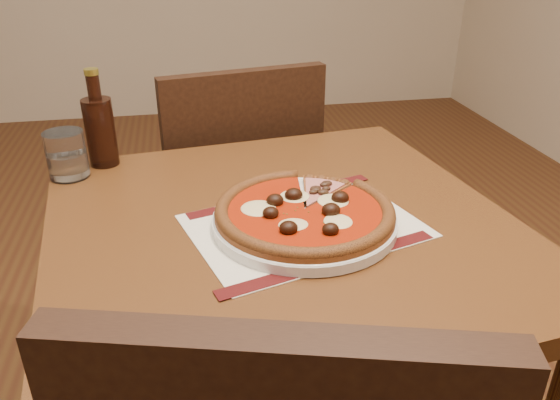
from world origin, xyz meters
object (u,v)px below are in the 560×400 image
object	(u,v)px
chair_far	(236,195)
bottle	(100,128)
plate	(304,221)
pizza	(305,211)
water_glass	(66,155)
table	(282,268)

from	to	relation	value
chair_far	bottle	bearing A→B (deg)	29.28
chair_far	plate	distance (m)	0.67
chair_far	pizza	size ratio (longest dim) A/B	2.93
water_glass	plate	bearing A→B (deg)	-34.37
chair_far	water_glass	distance (m)	0.57
water_glass	bottle	distance (m)	0.09
water_glass	bottle	xyz separation A→B (m)	(0.06, 0.06, 0.03)
pizza	water_glass	size ratio (longest dim) A/B	3.17
plate	water_glass	xyz separation A→B (m)	(-0.43, 0.29, 0.04)
chair_far	water_glass	xyz separation A→B (m)	(-0.37, -0.32, 0.28)
chair_far	plate	world-z (taller)	chair_far
table	water_glass	distance (m)	0.50
pizza	bottle	size ratio (longest dim) A/B	1.48
table	chair_far	size ratio (longest dim) A/B	0.99
pizza	water_glass	world-z (taller)	water_glass
table	plate	xyz separation A→B (m)	(0.03, -0.03, 0.11)
pizza	water_glass	distance (m)	0.52
chair_far	pizza	world-z (taller)	chair_far
chair_far	bottle	size ratio (longest dim) A/B	4.34
plate	water_glass	distance (m)	0.52
bottle	plate	bearing A→B (deg)	-43.78
pizza	plate	bearing A→B (deg)	58.78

